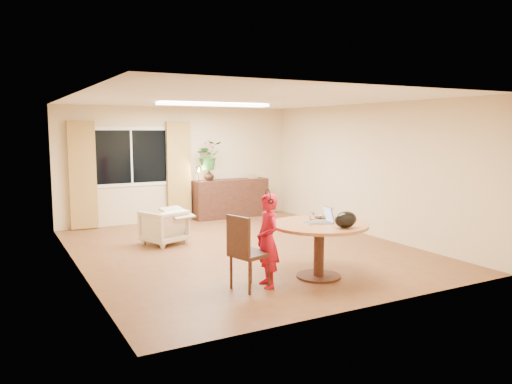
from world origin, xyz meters
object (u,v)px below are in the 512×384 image
dining_table (319,235)px  child (268,240)px  dining_chair (250,252)px  armchair (164,227)px  sideboard (231,198)px

dining_table → child: child is taller
dining_table → dining_chair: bearing=179.8°
dining_chair → armchair: (-0.18, 3.08, -0.18)m
dining_chair → dining_table: bearing=-16.1°
dining_chair → sideboard: size_ratio=0.55×
dining_table → dining_chair: (-1.10, 0.00, -0.11)m
dining_table → armchair: 3.35m
armchair → sideboard: sideboard is taller
dining_table → child: size_ratio=1.09×
dining_table → sideboard: sideboard is taller
child → sideboard: 5.34m
dining_chair → sideboard: (2.09, 4.99, -0.04)m
dining_table → sideboard: bearing=78.8°
armchair → sideboard: (2.28, 1.92, 0.14)m
dining_table → child: bearing=-179.1°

